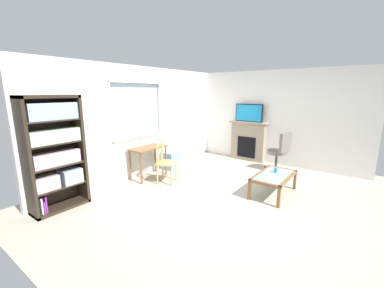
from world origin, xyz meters
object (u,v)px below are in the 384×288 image
object	(u,v)px
bookshelf	(54,150)
coffee_table	(274,177)
desk_under_window	(148,152)
office_chair	(280,150)
plastic_drawer_unit	(170,160)
tv	(249,113)
sippy_cup	(276,170)
wooden_chair	(165,162)
fireplace	(248,141)

from	to	relation	value
bookshelf	coffee_table	bearing A→B (deg)	-44.60
desk_under_window	office_chair	xyz separation A→B (m)	(2.32, -2.29, -0.05)
plastic_drawer_unit	tv	xyz separation A→B (m)	(1.98, -1.26, 1.16)
sippy_cup	wooden_chair	bearing A→B (deg)	114.72
fireplace	sippy_cup	bearing A→B (deg)	-141.95
tv	plastic_drawer_unit	bearing A→B (deg)	147.68
fireplace	coffee_table	bearing A→B (deg)	-143.84
fireplace	coffee_table	distance (m)	2.47
tv	wooden_chair	bearing A→B (deg)	166.05
desk_under_window	fireplace	world-z (taller)	fireplace
desk_under_window	plastic_drawer_unit	xyz separation A→B (m)	(0.80, 0.05, -0.38)
desk_under_window	tv	bearing A→B (deg)	-23.44
coffee_table	sippy_cup	xyz separation A→B (m)	(0.17, 0.03, 0.10)
tv	coffee_table	bearing A→B (deg)	-143.59
desk_under_window	coffee_table	size ratio (longest dim) A/B	0.81
sippy_cup	plastic_drawer_unit	bearing A→B (deg)	93.93
plastic_drawer_unit	fireplace	size ratio (longest dim) A/B	0.40
bookshelf	fireplace	world-z (taller)	bookshelf
wooden_chair	coffee_table	world-z (taller)	wooden_chair
plastic_drawer_unit	office_chair	world-z (taller)	office_chair
bookshelf	desk_under_window	size ratio (longest dim) A/B	2.19
desk_under_window	tv	distance (m)	3.13
office_chair	sippy_cup	bearing A→B (deg)	-165.68
desk_under_window	wooden_chair	size ratio (longest dim) A/B	0.98
tv	coffee_table	world-z (taller)	tv
sippy_cup	fireplace	bearing A→B (deg)	38.05
tv	coffee_table	xyz separation A→B (m)	(-1.97, -1.45, -1.04)
wooden_chair	desk_under_window	bearing A→B (deg)	90.79
desk_under_window	wooden_chair	xyz separation A→B (m)	(0.01, -0.52, -0.14)
bookshelf	tv	world-z (taller)	bookshelf
bookshelf	office_chair	xyz separation A→B (m)	(4.31, -2.39, -0.49)
wooden_chair	plastic_drawer_unit	size ratio (longest dim) A/B	2.00
wooden_chair	office_chair	world-z (taller)	office_chair
fireplace	office_chair	distance (m)	1.18
bookshelf	wooden_chair	xyz separation A→B (m)	(2.00, -0.62, -0.58)
tv	office_chair	world-z (taller)	tv
coffee_table	bookshelf	bearing A→B (deg)	135.40
plastic_drawer_unit	fireplace	xyz separation A→B (m)	(2.00, -1.26, 0.35)
wooden_chair	sippy_cup	world-z (taller)	wooden_chair
wooden_chair	fireplace	distance (m)	2.88
desk_under_window	plastic_drawer_unit	distance (m)	0.88
desk_under_window	sippy_cup	size ratio (longest dim) A/B	9.81
plastic_drawer_unit	fireplace	bearing A→B (deg)	-32.08
desk_under_window	fireplace	size ratio (longest dim) A/B	0.78
office_chair	tv	bearing A→B (deg)	66.89
fireplace	bookshelf	bearing A→B (deg)	164.68
bookshelf	plastic_drawer_unit	bearing A→B (deg)	-1.19
office_chair	coffee_table	world-z (taller)	office_chair
fireplace	coffee_table	size ratio (longest dim) A/B	1.04
bookshelf	sippy_cup	world-z (taller)	bookshelf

